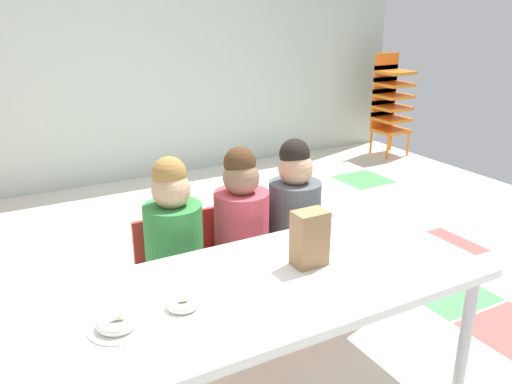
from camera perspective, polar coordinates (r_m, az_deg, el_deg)
The scene contains 11 objects.
ground_plane at distance 2.85m, azimuth -6.76°, elevation -13.46°, with size 6.59×4.89×0.02m.
back_wall at distance 4.76m, azimuth -19.18°, elevation 14.94°, with size 6.59×0.10×2.46m, color #B2C1B7.
craft_table at distance 1.99m, azimuth 0.80°, elevation -10.84°, with size 1.70×0.72×0.58m.
seated_child_near_camera at distance 2.41m, azimuth -8.85°, elevation -4.77°, with size 0.34×0.34×0.92m.
seated_child_middle_seat at distance 2.53m, azimuth -1.64°, elevation -3.27°, with size 0.32×0.32×0.92m.
seated_child_far_right at distance 2.67m, azimuth 4.02°, elevation -2.05°, with size 0.32×0.32×0.92m.
kid_chair_orange_stack at distance 5.79m, azimuth 14.13°, elevation 9.56°, with size 0.32×0.30×1.04m.
paper_bag_brown at distance 2.05m, azimuth 5.75°, elevation -4.95°, with size 0.13×0.09×0.22m, color #9E754C.
paper_plate_near_edge at distance 1.76m, azimuth -14.58°, elevation -13.91°, with size 0.18×0.18×0.01m, color white.
donut_powdered_on_plate at distance 1.75m, azimuth -14.65°, elevation -13.27°, with size 0.13×0.13×0.04m, color white.
donut_powdered_loose at distance 1.82m, azimuth -7.87°, elevation -11.67°, with size 0.11×0.11×0.03m, color white.
Camera 1 is at (-0.87, -2.23, 1.54)m, focal length 37.47 mm.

